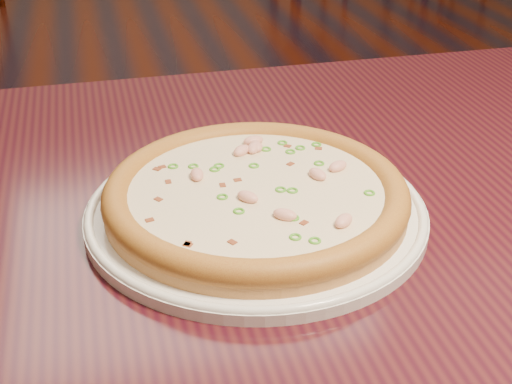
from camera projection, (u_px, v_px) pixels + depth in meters
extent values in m
plane|color=black|center=(289.00, 349.00, 1.67)|extent=(9.00, 9.00, 0.00)
cube|color=black|center=(346.00, 197.00, 0.83)|extent=(1.20, 0.80, 0.04)
cylinder|color=white|center=(256.00, 212.00, 0.75)|extent=(0.36, 0.36, 0.01)
torus|color=white|center=(256.00, 207.00, 0.74)|extent=(0.35, 0.35, 0.01)
cylinder|color=tan|center=(256.00, 200.00, 0.74)|extent=(0.31, 0.31, 0.02)
torus|color=#AC832D|center=(256.00, 192.00, 0.73)|extent=(0.32, 0.32, 0.03)
cylinder|color=beige|center=(256.00, 190.00, 0.73)|extent=(0.26, 0.26, 0.00)
ellipsoid|color=#F2B29E|center=(242.00, 150.00, 0.80)|extent=(0.03, 0.03, 0.01)
ellipsoid|color=#F2B29E|center=(338.00, 166.00, 0.77)|extent=(0.03, 0.02, 0.01)
ellipsoid|color=#F2B29E|center=(256.00, 146.00, 0.81)|extent=(0.01, 0.02, 0.01)
ellipsoid|color=#F2B29E|center=(248.00, 197.00, 0.71)|extent=(0.03, 0.03, 0.01)
ellipsoid|color=#F2B29E|center=(318.00, 174.00, 0.75)|extent=(0.02, 0.03, 0.01)
ellipsoid|color=#F2B29E|center=(253.00, 141.00, 0.82)|extent=(0.03, 0.02, 0.01)
ellipsoid|color=#F2B29E|center=(344.00, 221.00, 0.67)|extent=(0.03, 0.03, 0.01)
ellipsoid|color=#F2B29E|center=(254.00, 148.00, 0.81)|extent=(0.02, 0.03, 0.01)
ellipsoid|color=#F2B29E|center=(285.00, 215.00, 0.68)|extent=(0.03, 0.03, 0.01)
ellipsoid|color=#F2B29E|center=(197.00, 174.00, 0.75)|extent=(0.02, 0.03, 0.01)
cube|color=maroon|center=(304.00, 224.00, 0.67)|extent=(0.01, 0.01, 0.00)
cube|color=maroon|center=(158.00, 200.00, 0.71)|extent=(0.01, 0.01, 0.00)
cube|color=maroon|center=(162.00, 168.00, 0.77)|extent=(0.01, 0.01, 0.00)
cube|color=maroon|center=(287.00, 147.00, 0.82)|extent=(0.01, 0.01, 0.00)
cube|color=maroon|center=(223.00, 186.00, 0.74)|extent=(0.01, 0.01, 0.00)
cube|color=maroon|center=(157.00, 170.00, 0.77)|extent=(0.01, 0.01, 0.00)
cube|color=maroon|center=(187.00, 245.00, 0.64)|extent=(0.01, 0.01, 0.00)
cube|color=maroon|center=(188.00, 245.00, 0.64)|extent=(0.01, 0.01, 0.00)
cube|color=maroon|center=(290.00, 165.00, 0.78)|extent=(0.01, 0.01, 0.00)
cube|color=maroon|center=(238.00, 181.00, 0.75)|extent=(0.01, 0.01, 0.00)
cube|color=maroon|center=(150.00, 221.00, 0.68)|extent=(0.01, 0.01, 0.00)
cube|color=maroon|center=(319.00, 149.00, 0.81)|extent=(0.01, 0.01, 0.00)
cube|color=maroon|center=(168.00, 182.00, 0.74)|extent=(0.01, 0.01, 0.00)
cube|color=maroon|center=(232.00, 243.00, 0.64)|extent=(0.01, 0.01, 0.00)
torus|color=#479D23|center=(215.00, 169.00, 0.77)|extent=(0.02, 0.02, 0.00)
torus|color=#479D23|center=(173.00, 166.00, 0.77)|extent=(0.01, 0.01, 0.00)
torus|color=#479D23|center=(219.00, 166.00, 0.77)|extent=(0.01, 0.01, 0.00)
torus|color=#479D23|center=(316.00, 145.00, 0.82)|extent=(0.02, 0.02, 0.00)
torus|color=#479D23|center=(239.00, 211.00, 0.69)|extent=(0.01, 0.01, 0.00)
torus|color=#479D23|center=(293.00, 218.00, 0.68)|extent=(0.02, 0.02, 0.00)
torus|color=#479D23|center=(281.00, 190.00, 0.73)|extent=(0.01, 0.01, 0.00)
torus|color=#479D23|center=(282.00, 143.00, 0.83)|extent=(0.01, 0.01, 0.00)
torus|color=#479D23|center=(222.00, 197.00, 0.71)|extent=(0.02, 0.02, 0.00)
torus|color=#479D23|center=(300.00, 148.00, 0.81)|extent=(0.01, 0.01, 0.00)
torus|color=#479D23|center=(254.00, 166.00, 0.77)|extent=(0.01, 0.01, 0.00)
torus|color=#479D23|center=(295.00, 237.00, 0.65)|extent=(0.02, 0.02, 0.00)
torus|color=#479D23|center=(369.00, 193.00, 0.72)|extent=(0.02, 0.02, 0.00)
torus|color=#479D23|center=(319.00, 163.00, 0.78)|extent=(0.01, 0.01, 0.00)
torus|color=#479D23|center=(315.00, 241.00, 0.65)|extent=(0.02, 0.02, 0.00)
torus|color=#479D23|center=(292.00, 191.00, 0.73)|extent=(0.01, 0.01, 0.00)
torus|color=#479D23|center=(290.00, 152.00, 0.80)|extent=(0.02, 0.02, 0.00)
torus|color=#479D23|center=(193.00, 166.00, 0.77)|extent=(0.01, 0.01, 0.00)
torus|color=#479D23|center=(266.00, 149.00, 0.81)|extent=(0.01, 0.01, 0.00)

